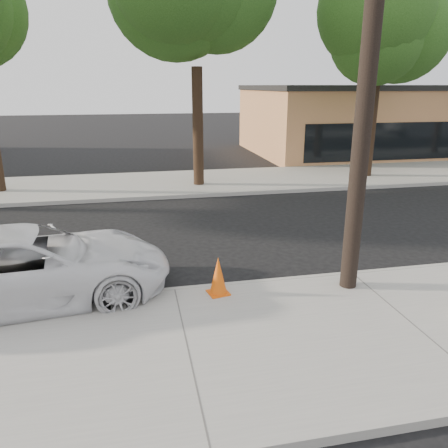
# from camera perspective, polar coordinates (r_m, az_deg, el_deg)

# --- Properties ---
(ground) EXTENTS (120.00, 120.00, 0.00)m
(ground) POSITION_cam_1_polar(r_m,az_deg,el_deg) (11.21, -7.48, -4.40)
(ground) COLOR black
(ground) RESTS_ON ground
(near_sidewalk) EXTENTS (90.00, 4.40, 0.15)m
(near_sidewalk) POSITION_cam_1_polar(r_m,az_deg,el_deg) (7.37, -4.74, -16.29)
(near_sidewalk) COLOR gray
(near_sidewalk) RESTS_ON ground
(far_sidewalk) EXTENTS (90.00, 5.00, 0.15)m
(far_sidewalk) POSITION_cam_1_polar(r_m,az_deg,el_deg) (19.34, -9.50, 5.15)
(far_sidewalk) COLOR gray
(far_sidewalk) RESTS_ON ground
(curb_near) EXTENTS (90.00, 0.12, 0.16)m
(curb_near) POSITION_cam_1_polar(r_m,az_deg,el_deg) (9.27, -6.46, -8.77)
(curb_near) COLOR #9E9B93
(curb_near) RESTS_ON ground
(building_main) EXTENTS (18.00, 10.00, 4.00)m
(building_main) POSITION_cam_1_polar(r_m,az_deg,el_deg) (31.28, 21.05, 12.52)
(building_main) COLOR tan
(building_main) RESTS_ON ground
(utility_pole) EXTENTS (1.40, 0.34, 9.00)m
(utility_pole) POSITION_cam_1_polar(r_m,az_deg,el_deg) (8.80, 18.46, 20.17)
(utility_pole) COLOR black
(utility_pole) RESTS_ON near_sidewalk
(tree_c) EXTENTS (4.96, 4.80, 9.55)m
(tree_c) POSITION_cam_1_polar(r_m,az_deg,el_deg) (18.45, -2.89, 26.13)
(tree_c) COLOR black
(tree_c) RESTS_ON far_sidewalk
(tree_d) EXTENTS (4.50, 4.35, 8.75)m
(tree_d) POSITION_cam_1_polar(r_m,az_deg,el_deg) (21.42, 20.45, 22.49)
(tree_d) COLOR black
(tree_d) RESTS_ON far_sidewalk
(police_cruiser) EXTENTS (5.79, 3.20, 1.54)m
(police_cruiser) POSITION_cam_1_polar(r_m,az_deg,el_deg) (9.49, -24.11, -5.07)
(police_cruiser) COLOR white
(police_cruiser) RESTS_ON ground
(traffic_cone) EXTENTS (0.47, 0.47, 0.78)m
(traffic_cone) POSITION_cam_1_polar(r_m,az_deg,el_deg) (8.82, -0.76, -6.82)
(traffic_cone) COLOR #E9580C
(traffic_cone) RESTS_ON near_sidewalk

